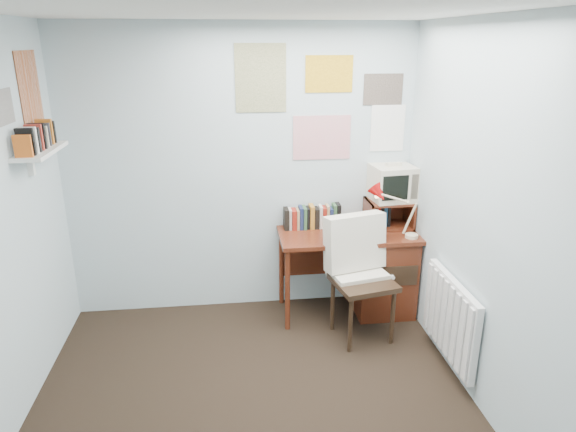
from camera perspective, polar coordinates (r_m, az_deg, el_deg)
The scene contains 13 objects.
back_wall at distance 4.47m, azimuth -5.20°, elevation 4.70°, with size 3.00×0.02×2.50m, color #ADBFC6.
right_wall at distance 3.24m, azimuth 23.61°, elevation -2.47°, with size 0.02×3.50×2.50m, color #ADBFC6.
ceiling at distance 2.59m, azimuth -4.58°, elevation 22.29°, with size 3.00×3.50×0.02m, color white.
desk at distance 4.69m, azimuth 9.78°, elevation -5.80°, with size 1.20×0.55×0.76m.
desk_chair at distance 4.22m, azimuth 8.36°, elevation -7.34°, with size 0.50×0.48×0.98m, color black.
desk_lamp at distance 4.41m, azimuth 13.75°, elevation 0.07°, with size 0.28×0.24×0.40m, color #B60C0C.
tv_riser at distance 4.64m, azimuth 11.13°, elevation 0.25°, with size 0.40×0.30×0.25m, color #602715.
crt_tv at distance 4.58m, azimuth 11.51°, elevation 3.80°, with size 0.35×0.33×0.33m, color beige.
book_row at distance 4.56m, azimuth 3.30°, elevation 0.05°, with size 0.60×0.14×0.22m, color #602715.
radiator at distance 4.01m, azimuth 17.62°, elevation -10.77°, with size 0.09×0.80×0.60m, color white.
wall_shelf at distance 3.97m, azimuth -25.79°, elevation 6.53°, with size 0.20×0.62×0.24m, color white.
posters_back at distance 4.43m, azimuth 3.87°, elevation 12.50°, with size 1.20×0.01×0.90m, color white.
posters_left at distance 3.95m, azimuth -27.91°, elevation 11.79°, with size 0.01×0.70×0.60m, color white.
Camera 1 is at (-0.12, -2.58, 2.35)m, focal length 32.00 mm.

